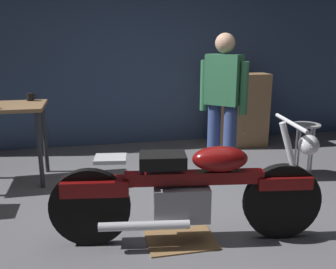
# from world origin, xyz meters

# --- Properties ---
(ground_plane) EXTENTS (12.00, 12.00, 0.00)m
(ground_plane) POSITION_xyz_m (0.00, 0.00, 0.00)
(ground_plane) COLOR slate
(back_wall) EXTENTS (8.00, 0.12, 3.10)m
(back_wall) POSITION_xyz_m (0.00, 2.80, 1.55)
(back_wall) COLOR #384C70
(back_wall) RESTS_ON ground_plane
(motorcycle) EXTENTS (2.18, 0.64, 1.00)m
(motorcycle) POSITION_xyz_m (-0.05, -0.28, 0.45)
(motorcycle) COLOR black
(motorcycle) RESTS_ON ground_plane
(person_standing) EXTENTS (0.44, 0.42, 1.67)m
(person_standing) POSITION_xyz_m (0.69, 1.04, 0.93)
(person_standing) COLOR #344781
(person_standing) RESTS_ON ground_plane
(shop_stool) EXTENTS (0.32, 0.32, 0.64)m
(shop_stool) POSITION_xyz_m (1.67, 0.87, 0.50)
(shop_stool) COLOR #B2B2B7
(shop_stool) RESTS_ON ground_plane
(wooden_dresser) EXTENTS (0.80, 0.47, 1.10)m
(wooden_dresser) POSITION_xyz_m (1.43, 2.30, 0.55)
(wooden_dresser) COLOR #99724C
(wooden_dresser) RESTS_ON ground_plane
(drip_tray) EXTENTS (0.56, 0.40, 0.01)m
(drip_tray) POSITION_xyz_m (-0.12, -0.27, 0.01)
(drip_tray) COLOR olive
(drip_tray) RESTS_ON ground_plane
(mug_black_matte) EXTENTS (0.11, 0.08, 0.09)m
(mug_black_matte) POSITION_xyz_m (-1.47, 1.64, 0.94)
(mug_black_matte) COLOR black
(mug_black_matte) RESTS_ON workbench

